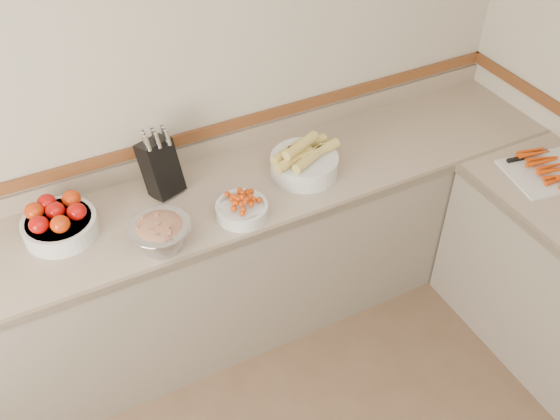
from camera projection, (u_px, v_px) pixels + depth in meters
name	position (u px, v px, depth m)	size (l,w,h in m)	color
back_wall	(147.00, 100.00, 2.85)	(4.00, 4.00, 0.00)	#BAAF99
counter_back	(190.00, 273.00, 3.19)	(4.00, 0.65, 1.08)	gray
knife_block	(160.00, 166.00, 2.90)	(0.20, 0.22, 0.36)	black
tomato_bowl	(59.00, 222.00, 2.72)	(0.33, 0.33, 0.16)	silver
cherry_tomato_bowl	(242.00, 208.00, 2.83)	(0.24, 0.24, 0.13)	silver
corn_bowl	(304.00, 161.00, 3.05)	(0.37, 0.34, 0.20)	silver
rhubarb_bowl	(160.00, 233.00, 2.65)	(0.27, 0.27, 0.16)	#B2B2BA
cutting_board	(548.00, 170.00, 3.08)	(0.47, 0.39, 0.06)	silver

